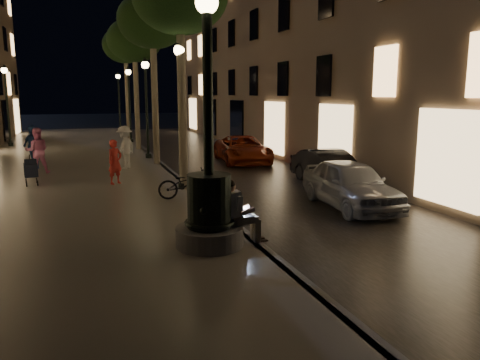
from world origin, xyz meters
name	(u,v)px	position (x,y,z in m)	size (l,w,h in m)	color
ground	(158,164)	(0.00, 15.00, 0.00)	(120.00, 120.00, 0.00)	black
cobble_lane	(219,161)	(3.00, 15.00, 0.01)	(6.00, 45.00, 0.02)	black
promenade	(68,167)	(-4.00, 15.00, 0.10)	(8.00, 45.00, 0.20)	slate
curb_strip	(158,162)	(0.00, 15.00, 0.10)	(0.25, 45.00, 0.20)	#59595B
building_right	(320,19)	(10.00, 18.00, 7.50)	(8.00, 36.00, 15.00)	brown
fountain_lamppost	(209,198)	(-1.00, 2.00, 1.21)	(1.40, 1.40, 5.21)	#59595B
seated_man_laptop	(238,210)	(-0.39, 2.00, 0.92)	(0.99, 0.34, 1.36)	tan
tree_second	(152,22)	(-0.20, 14.00, 6.33)	(3.00, 3.00, 7.40)	#6B604C
tree_third	(134,41)	(-0.30, 20.00, 6.14)	(3.00, 3.00, 7.20)	#6B604C
tree_far	(125,46)	(-0.22, 26.00, 6.43)	(3.00, 3.00, 7.50)	#6B604C
lamp_curb_a	(180,96)	(-0.30, 8.00, 3.24)	(0.36, 0.36, 4.81)	black
lamp_curb_b	(146,95)	(-0.30, 16.00, 3.24)	(0.36, 0.36, 4.81)	black
lamp_curb_c	(129,95)	(-0.30, 24.00, 3.24)	(0.36, 0.36, 4.81)	black
lamp_curb_d	(119,94)	(-0.30, 32.00, 3.24)	(0.36, 0.36, 4.81)	black
lamp_left_c	(6,95)	(-7.40, 24.00, 3.24)	(0.36, 0.36, 4.81)	black
stroller	(31,170)	(-5.09, 10.33, 0.72)	(0.51, 1.03, 1.04)	black
car_front	(350,184)	(4.00, 4.66, 0.70)	(1.66, 4.12, 1.40)	#9EA0A5
car_second	(330,167)	(5.20, 8.00, 0.63)	(1.34, 3.83, 1.26)	black
car_third	(243,149)	(4.00, 14.26, 0.65)	(2.15, 4.65, 1.29)	maroon
pedestrian_red	(115,162)	(-2.32, 9.59, 0.97)	(0.56, 0.37, 1.55)	red
pedestrian_pink	(37,151)	(-5.05, 12.83, 1.10)	(0.87, 0.68, 1.80)	pink
pedestrian_white	(125,147)	(-1.67, 13.00, 1.09)	(1.16, 0.66, 1.79)	silver
pedestrian_blue	(33,147)	(-5.33, 14.24, 1.11)	(1.07, 0.45, 1.83)	navy
bicycle	(187,184)	(-0.47, 6.51, 0.65)	(0.60, 1.72, 0.91)	black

